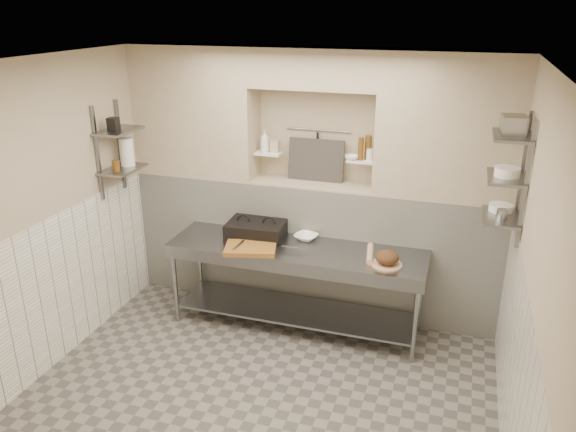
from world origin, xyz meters
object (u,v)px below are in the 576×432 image
at_px(prep_table, 296,271).
at_px(jug_left, 127,152).
at_px(panini_press, 256,229).
at_px(bowl_alcove, 352,157).
at_px(mixing_bowl, 306,237).
at_px(rolling_pin, 370,254).
at_px(cutting_board, 250,248).
at_px(bottle_soap, 265,141).
at_px(bread_loaf, 387,257).

bearing_deg(prep_table, jug_left, -178.97).
xyz_separation_m(prep_table, panini_press, (-0.49, 0.17, 0.34)).
bearing_deg(bowl_alcove, mixing_bowl, -142.52).
distance_m(prep_table, rolling_pin, 0.80).
bearing_deg(cutting_board, bottle_soap, 98.04).
height_order(bowl_alcove, jug_left, jug_left).
distance_m(bottle_soap, jug_left, 1.44).
height_order(rolling_pin, bowl_alcove, bowl_alcove).
distance_m(panini_press, jug_left, 1.56).
relative_size(rolling_pin, bread_loaf, 1.84).
bearing_deg(bottle_soap, rolling_pin, -22.92).
bearing_deg(prep_table, mixing_bowl, 81.56).
distance_m(bread_loaf, bowl_alcove, 1.12).
distance_m(mixing_bowl, bread_loaf, 0.96).
height_order(prep_table, bottle_soap, bottle_soap).
bearing_deg(bottle_soap, prep_table, -47.13).
bearing_deg(prep_table, cutting_board, -155.96).
relative_size(panini_press, jug_left, 2.11).
xyz_separation_m(prep_table, cutting_board, (-0.41, -0.18, 0.28)).
distance_m(bread_loaf, jug_left, 2.86).
bearing_deg(mixing_bowl, panini_press, -171.65).
height_order(panini_press, bowl_alcove, bowl_alcove).
relative_size(panini_press, bottle_soap, 2.59).
relative_size(prep_table, cutting_board, 5.19).
relative_size(cutting_board, bottle_soap, 2.11).
relative_size(cutting_board, rolling_pin, 1.24).
bearing_deg(jug_left, bottle_soap, 24.43).
relative_size(bread_loaf, bowl_alcove, 1.57).
bearing_deg(bottle_soap, bread_loaf, -25.05).
relative_size(panini_press, rolling_pin, 1.52).
xyz_separation_m(mixing_bowl, bottle_soap, (-0.56, 0.31, 0.90)).
xyz_separation_m(panini_press, rolling_pin, (1.23, -0.14, -0.05)).
relative_size(rolling_pin, bowl_alcove, 2.88).
height_order(panini_press, bread_loaf, panini_press).
xyz_separation_m(rolling_pin, jug_left, (-2.57, -0.06, 0.83)).
relative_size(prep_table, panini_press, 4.24).
relative_size(bread_loaf, jug_left, 0.76).
bearing_deg(panini_press, bottle_soap, 91.56).
height_order(mixing_bowl, bowl_alcove, bowl_alcove).
distance_m(prep_table, bottle_soap, 1.41).
xyz_separation_m(panini_press, bowl_alcove, (0.91, 0.37, 0.75)).
relative_size(rolling_pin, bottle_soap, 1.71).
height_order(cutting_board, bottle_soap, bottle_soap).
distance_m(panini_press, mixing_bowl, 0.53).
height_order(mixing_bowl, bottle_soap, bottle_soap).
bearing_deg(prep_table, bottle_soap, 132.87).
xyz_separation_m(bread_loaf, bottle_soap, (-1.44, 0.67, 0.85)).
bearing_deg(mixing_bowl, cutting_board, -136.31).
xyz_separation_m(bread_loaf, jug_left, (-2.75, 0.08, 0.77)).
xyz_separation_m(prep_table, bread_loaf, (0.92, -0.11, 0.34)).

